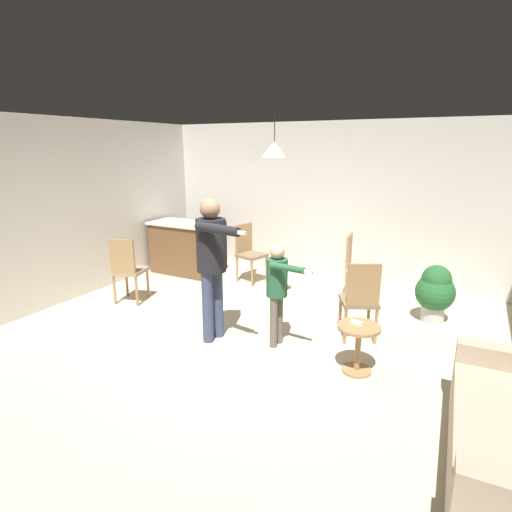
{
  "coord_description": "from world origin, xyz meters",
  "views": [
    {
      "loc": [
        2.13,
        -3.7,
        2.29
      ],
      "look_at": [
        -0.11,
        0.53,
        1.0
      ],
      "focal_mm": 28.75,
      "sensor_mm": 36.0,
      "label": 1
    }
  ],
  "objects_px": {
    "person_child": "(278,284)",
    "dining_chair_by_counter": "(127,268)",
    "person_adult": "(212,255)",
    "dining_chair_centre_back": "(360,298)",
    "dining_chair_spare": "(356,264)",
    "side_table_by_couch": "(358,343)",
    "spare_remote_on_table": "(357,322)",
    "dining_chair_near_wall": "(249,251)",
    "potted_plant_corner": "(435,291)",
    "kitchen_counter": "(185,248)"
  },
  "relations": [
    {
      "from": "kitchen_counter",
      "to": "person_adult",
      "type": "distance_m",
      "value": 2.9
    },
    {
      "from": "person_adult",
      "to": "dining_chair_by_counter",
      "type": "height_order",
      "value": "person_adult"
    },
    {
      "from": "person_adult",
      "to": "side_table_by_couch",
      "type": "bearing_deg",
      "value": 101.81
    },
    {
      "from": "side_table_by_couch",
      "to": "dining_chair_by_counter",
      "type": "height_order",
      "value": "dining_chair_by_counter"
    },
    {
      "from": "dining_chair_centre_back",
      "to": "side_table_by_couch",
      "type": "bearing_deg",
      "value": -102.99
    },
    {
      "from": "side_table_by_couch",
      "to": "dining_chair_near_wall",
      "type": "distance_m",
      "value": 3.24
    },
    {
      "from": "dining_chair_by_counter",
      "to": "potted_plant_corner",
      "type": "relative_size",
      "value": 1.28
    },
    {
      "from": "person_child",
      "to": "dining_chair_by_counter",
      "type": "xyz_separation_m",
      "value": [
        -2.55,
        0.2,
        -0.22
      ]
    },
    {
      "from": "person_child",
      "to": "person_adult",
      "type": "bearing_deg",
      "value": -68.49
    },
    {
      "from": "person_child",
      "to": "potted_plant_corner",
      "type": "relative_size",
      "value": 1.57
    },
    {
      "from": "dining_chair_by_counter",
      "to": "dining_chair_spare",
      "type": "relative_size",
      "value": 1.0
    },
    {
      "from": "person_child",
      "to": "dining_chair_near_wall",
      "type": "bearing_deg",
      "value": -138.17
    },
    {
      "from": "side_table_by_couch",
      "to": "dining_chair_spare",
      "type": "height_order",
      "value": "dining_chair_spare"
    },
    {
      "from": "dining_chair_near_wall",
      "to": "spare_remote_on_table",
      "type": "height_order",
      "value": "dining_chair_near_wall"
    },
    {
      "from": "person_child",
      "to": "dining_chair_spare",
      "type": "height_order",
      "value": "person_child"
    },
    {
      "from": "dining_chair_spare",
      "to": "spare_remote_on_table",
      "type": "height_order",
      "value": "dining_chair_spare"
    },
    {
      "from": "side_table_by_couch",
      "to": "dining_chair_spare",
      "type": "distance_m",
      "value": 2.23
    },
    {
      "from": "person_adult",
      "to": "dining_chair_spare",
      "type": "distance_m",
      "value": 2.54
    },
    {
      "from": "dining_chair_centre_back",
      "to": "spare_remote_on_table",
      "type": "relative_size",
      "value": 7.69
    },
    {
      "from": "person_adult",
      "to": "dining_chair_centre_back",
      "type": "relative_size",
      "value": 1.72
    },
    {
      "from": "kitchen_counter",
      "to": "side_table_by_couch",
      "type": "height_order",
      "value": "kitchen_counter"
    },
    {
      "from": "dining_chair_centre_back",
      "to": "kitchen_counter",
      "type": "bearing_deg",
      "value": 134.28
    },
    {
      "from": "dining_chair_by_counter",
      "to": "dining_chair_centre_back",
      "type": "distance_m",
      "value": 3.39
    },
    {
      "from": "side_table_by_couch",
      "to": "spare_remote_on_table",
      "type": "distance_m",
      "value": 0.22
    },
    {
      "from": "person_adult",
      "to": "dining_chair_centre_back",
      "type": "bearing_deg",
      "value": 126.74
    },
    {
      "from": "dining_chair_centre_back",
      "to": "potted_plant_corner",
      "type": "relative_size",
      "value": 1.28
    },
    {
      "from": "person_child",
      "to": "spare_remote_on_table",
      "type": "distance_m",
      "value": 0.99
    },
    {
      "from": "side_table_by_couch",
      "to": "spare_remote_on_table",
      "type": "xyz_separation_m",
      "value": [
        -0.03,
        0.03,
        0.21
      ]
    },
    {
      "from": "spare_remote_on_table",
      "to": "dining_chair_near_wall",
      "type": "bearing_deg",
      "value": 139.32
    },
    {
      "from": "side_table_by_couch",
      "to": "person_adult",
      "type": "height_order",
      "value": "person_adult"
    },
    {
      "from": "dining_chair_by_counter",
      "to": "dining_chair_spare",
      "type": "xyz_separation_m",
      "value": [
        2.95,
        1.78,
        0.0
      ]
    },
    {
      "from": "side_table_by_couch",
      "to": "dining_chair_centre_back",
      "type": "distance_m",
      "value": 0.78
    },
    {
      "from": "potted_plant_corner",
      "to": "side_table_by_couch",
      "type": "bearing_deg",
      "value": -107.98
    },
    {
      "from": "dining_chair_centre_back",
      "to": "spare_remote_on_table",
      "type": "distance_m",
      "value": 0.72
    },
    {
      "from": "person_adult",
      "to": "potted_plant_corner",
      "type": "distance_m",
      "value": 3.01
    },
    {
      "from": "person_adult",
      "to": "potted_plant_corner",
      "type": "bearing_deg",
      "value": 138.09
    },
    {
      "from": "side_table_by_couch",
      "to": "dining_chair_centre_back",
      "type": "relative_size",
      "value": 0.52
    },
    {
      "from": "kitchen_counter",
      "to": "side_table_by_couch",
      "type": "relative_size",
      "value": 2.42
    },
    {
      "from": "side_table_by_couch",
      "to": "dining_chair_spare",
      "type": "relative_size",
      "value": 0.52
    },
    {
      "from": "dining_chair_centre_back",
      "to": "potted_plant_corner",
      "type": "bearing_deg",
      "value": 27.65
    },
    {
      "from": "potted_plant_corner",
      "to": "person_adult",
      "type": "bearing_deg",
      "value": -141.67
    },
    {
      "from": "kitchen_counter",
      "to": "side_table_by_couch",
      "type": "xyz_separation_m",
      "value": [
        3.72,
        -1.97,
        -0.15
      ]
    },
    {
      "from": "person_adult",
      "to": "dining_chair_spare",
      "type": "bearing_deg",
      "value": 162.41
    },
    {
      "from": "dining_chair_centre_back",
      "to": "dining_chair_spare",
      "type": "height_order",
      "value": "same"
    },
    {
      "from": "dining_chair_by_counter",
      "to": "spare_remote_on_table",
      "type": "distance_m",
      "value": 3.52
    },
    {
      "from": "kitchen_counter",
      "to": "dining_chair_by_counter",
      "type": "bearing_deg",
      "value": -83.81
    },
    {
      "from": "spare_remote_on_table",
      "to": "person_adult",
      "type": "bearing_deg",
      "value": -176.94
    },
    {
      "from": "kitchen_counter",
      "to": "potted_plant_corner",
      "type": "distance_m",
      "value": 4.29
    },
    {
      "from": "kitchen_counter",
      "to": "person_adult",
      "type": "bearing_deg",
      "value": -45.77
    },
    {
      "from": "person_adult",
      "to": "person_child",
      "type": "xyz_separation_m",
      "value": [
        0.74,
        0.22,
        -0.31
      ]
    }
  ]
}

